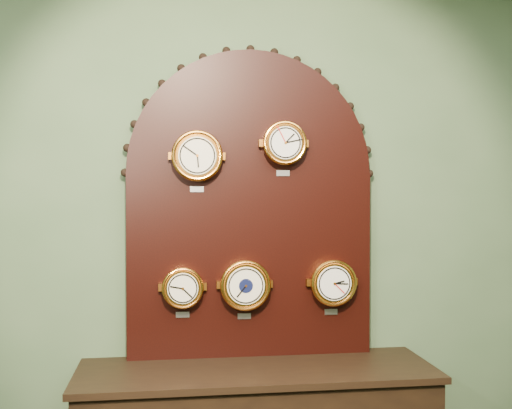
{
  "coord_description": "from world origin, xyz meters",
  "views": [
    {
      "loc": [
        -0.39,
        -0.58,
        1.65
      ],
      "look_at": [
        0.0,
        2.25,
        1.58
      ],
      "focal_mm": 43.6,
      "sensor_mm": 36.0,
      "label": 1
    }
  ],
  "objects": [
    {
      "name": "wall_back",
      "position": [
        0.0,
        2.5,
        1.4
      ],
      "size": [
        4.0,
        0.0,
        4.0
      ],
      "primitive_type": "plane",
      "rotation": [
        1.57,
        0.0,
        0.0
      ],
      "color": "#4B6645",
      "rests_on": "ground"
    },
    {
      "name": "display_board",
      "position": [
        0.0,
        2.45,
        1.63
      ],
      "size": [
        1.26,
        0.06,
        1.53
      ],
      "color": "black",
      "rests_on": "shop_counter"
    },
    {
      "name": "roman_clock",
      "position": [
        -0.26,
        2.38,
        1.81
      ],
      "size": [
        0.24,
        0.08,
        0.29
      ],
      "color": "orange",
      "rests_on": "display_board"
    },
    {
      "name": "arabic_clock",
      "position": [
        0.16,
        2.38,
        1.87
      ],
      "size": [
        0.21,
        0.08,
        0.26
      ],
      "color": "orange",
      "rests_on": "display_board"
    },
    {
      "name": "hygrometer",
      "position": [
        -0.33,
        2.38,
        1.18
      ],
      "size": [
        0.2,
        0.08,
        0.25
      ],
      "color": "orange",
      "rests_on": "display_board"
    },
    {
      "name": "barometer",
      "position": [
        -0.03,
        2.38,
        1.19
      ],
      "size": [
        0.24,
        0.08,
        0.29
      ],
      "color": "orange",
      "rests_on": "display_board"
    },
    {
      "name": "tide_clock",
      "position": [
        0.4,
        2.38,
        1.19
      ],
      "size": [
        0.23,
        0.08,
        0.28
      ],
      "color": "orange",
      "rests_on": "display_board"
    }
  ]
}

